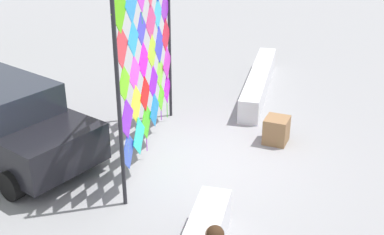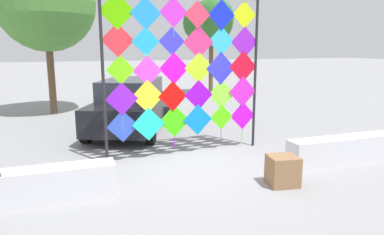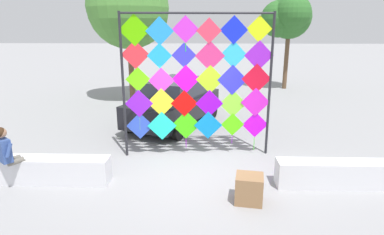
{
  "view_description": "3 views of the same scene",
  "coord_description": "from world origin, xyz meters",
  "px_view_note": "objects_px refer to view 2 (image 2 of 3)",
  "views": [
    {
      "loc": [
        -8.77,
        -1.79,
        5.03
      ],
      "look_at": [
        -0.51,
        0.23,
        1.19
      ],
      "focal_mm": 45.85,
      "sensor_mm": 36.0,
      "label": 1
    },
    {
      "loc": [
        -2.65,
        -6.86,
        2.66
      ],
      "look_at": [
        -0.1,
        0.34,
        1.13
      ],
      "focal_mm": 33.23,
      "sensor_mm": 36.0,
      "label": 2
    },
    {
      "loc": [
        0.22,
        -7.34,
        3.52
      ],
      "look_at": [
        -0.04,
        0.67,
        1.25
      ],
      "focal_mm": 30.46,
      "sensor_mm": 36.0,
      "label": 3
    }
  ],
  "objects_px": {
    "cardboard_box_large": "(283,171)",
    "tree_broadleaf": "(43,3)",
    "kite_display_rack": "(187,66)",
    "tree_palm_like": "(210,21)",
    "parked_car": "(131,105)"
  },
  "relations": [
    {
      "from": "parked_car",
      "to": "tree_palm_like",
      "type": "distance_m",
      "value": 9.61
    },
    {
      "from": "parked_car",
      "to": "cardboard_box_large",
      "type": "relative_size",
      "value": 7.9
    },
    {
      "from": "tree_palm_like",
      "to": "tree_broadleaf",
      "type": "bearing_deg",
      "value": -160.17
    },
    {
      "from": "kite_display_rack",
      "to": "tree_broadleaf",
      "type": "distance_m",
      "value": 8.17
    },
    {
      "from": "kite_display_rack",
      "to": "tree_broadleaf",
      "type": "xyz_separation_m",
      "value": [
        -3.41,
        7.12,
        2.08
      ]
    },
    {
      "from": "tree_broadleaf",
      "to": "tree_palm_like",
      "type": "xyz_separation_m",
      "value": [
        8.11,
        2.92,
        -0.3
      ]
    },
    {
      "from": "kite_display_rack",
      "to": "tree_broadleaf",
      "type": "relative_size",
      "value": 0.65
    },
    {
      "from": "cardboard_box_large",
      "to": "tree_broadleaf",
      "type": "height_order",
      "value": "tree_broadleaf"
    },
    {
      "from": "kite_display_rack",
      "to": "cardboard_box_large",
      "type": "distance_m",
      "value": 3.37
    },
    {
      "from": "tree_palm_like",
      "to": "cardboard_box_large",
      "type": "bearing_deg",
      "value": -105.94
    },
    {
      "from": "parked_car",
      "to": "tree_broadleaf",
      "type": "height_order",
      "value": "tree_broadleaf"
    },
    {
      "from": "tree_palm_like",
      "to": "parked_car",
      "type": "bearing_deg",
      "value": -127.96
    },
    {
      "from": "cardboard_box_large",
      "to": "tree_broadleaf",
      "type": "distance_m",
      "value": 11.39
    },
    {
      "from": "cardboard_box_large",
      "to": "tree_broadleaf",
      "type": "relative_size",
      "value": 0.09
    },
    {
      "from": "tree_palm_like",
      "to": "kite_display_rack",
      "type": "bearing_deg",
      "value": -115.08
    }
  ]
}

